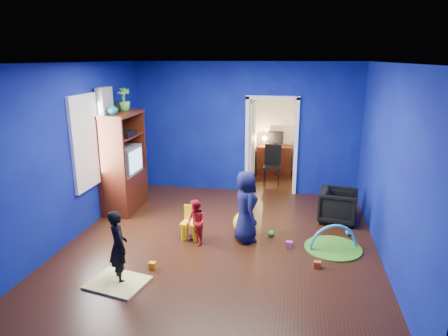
% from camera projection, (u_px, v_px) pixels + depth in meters
% --- Properties ---
extents(floor, '(5.00, 5.50, 0.01)m').
position_uv_depth(floor, '(222.00, 242.00, 6.66)').
color(floor, black).
rests_on(floor, ground).
extents(ceiling, '(5.00, 5.50, 0.01)m').
position_uv_depth(ceiling, '(222.00, 63.00, 5.88)').
color(ceiling, white).
rests_on(ceiling, wall_back).
extents(wall_back, '(5.00, 0.02, 2.90)m').
position_uv_depth(wall_back, '(245.00, 128.00, 8.88)').
color(wall_back, navy).
rests_on(wall_back, floor).
extents(wall_front, '(5.00, 0.02, 2.90)m').
position_uv_depth(wall_front, '(166.00, 229.00, 3.67)').
color(wall_front, navy).
rests_on(wall_front, floor).
extents(wall_left, '(0.02, 5.50, 2.90)m').
position_uv_depth(wall_left, '(76.00, 151.00, 6.71)').
color(wall_left, navy).
rests_on(wall_left, floor).
extents(wall_right, '(0.02, 5.50, 2.90)m').
position_uv_depth(wall_right, '(389.00, 165.00, 5.83)').
color(wall_right, navy).
rests_on(wall_right, floor).
extents(alcove, '(1.00, 1.75, 2.50)m').
position_uv_depth(alcove, '(274.00, 131.00, 9.65)').
color(alcove, silver).
rests_on(alcove, floor).
extents(armchair, '(0.78, 0.76, 0.62)m').
position_uv_depth(armchair, '(338.00, 206.00, 7.43)').
color(armchair, black).
rests_on(armchair, floor).
extents(child_black, '(0.43, 0.44, 1.02)m').
position_uv_depth(child_black, '(118.00, 246.00, 5.39)').
color(child_black, black).
rests_on(child_black, floor).
extents(child_navy, '(0.60, 0.70, 1.21)m').
position_uv_depth(child_navy, '(246.00, 206.00, 6.57)').
color(child_navy, '#0F1338').
rests_on(child_navy, floor).
extents(toddler_red, '(0.46, 0.47, 0.76)m').
position_uv_depth(toddler_red, '(196.00, 223.00, 6.48)').
color(toddler_red, red).
rests_on(toddler_red, floor).
extents(vase, '(0.27, 0.27, 0.22)m').
position_uv_depth(vase, '(112.00, 109.00, 7.31)').
color(vase, '#0C6167').
rests_on(vase, tv_armoire).
extents(potted_plant, '(0.33, 0.33, 0.45)m').
position_uv_depth(potted_plant, '(124.00, 99.00, 7.77)').
color(potted_plant, green).
rests_on(potted_plant, tv_armoire).
extents(tv_armoire, '(0.58, 1.14, 1.96)m').
position_uv_depth(tv_armoire, '(123.00, 162.00, 7.89)').
color(tv_armoire, '#381609').
rests_on(tv_armoire, floor).
extents(crt_tv, '(0.46, 0.70, 0.54)m').
position_uv_depth(crt_tv, '(125.00, 160.00, 7.87)').
color(crt_tv, silver).
rests_on(crt_tv, tv_armoire).
extents(yellow_blanket, '(0.85, 0.74, 0.03)m').
position_uv_depth(yellow_blanket, '(118.00, 283.00, 5.43)').
color(yellow_blanket, '#F2E07A').
rests_on(yellow_blanket, floor).
extents(hopper_ball, '(0.40, 0.40, 0.40)m').
position_uv_depth(hopper_ball, '(245.00, 223.00, 6.93)').
color(hopper_ball, yellow).
rests_on(hopper_ball, floor).
extents(kid_chair, '(0.31, 0.31, 0.50)m').
position_uv_depth(kid_chair, '(190.00, 225.00, 6.73)').
color(kid_chair, yellow).
rests_on(kid_chair, floor).
extents(play_mat, '(0.91, 0.91, 0.02)m').
position_uv_depth(play_mat, '(333.00, 248.00, 6.42)').
color(play_mat, '#4CA525').
rests_on(play_mat, floor).
extents(toy_arch, '(0.78, 0.31, 0.81)m').
position_uv_depth(toy_arch, '(333.00, 248.00, 6.42)').
color(toy_arch, '#3F8CD8').
rests_on(toy_arch, floor).
extents(window_left, '(0.03, 0.95, 1.55)m').
position_uv_depth(window_left, '(87.00, 141.00, 7.01)').
color(window_left, white).
rests_on(window_left, wall_left).
extents(curtain, '(0.14, 0.42, 2.40)m').
position_uv_depth(curtain, '(108.00, 151.00, 7.59)').
color(curtain, slate).
rests_on(curtain, floor).
extents(doorway, '(1.16, 0.10, 2.10)m').
position_uv_depth(doorway, '(271.00, 147.00, 8.88)').
color(doorway, white).
rests_on(doorway, floor).
extents(study_desk, '(0.88, 0.44, 0.75)m').
position_uv_depth(study_desk, '(274.00, 160.00, 10.49)').
color(study_desk, '#3D140A').
rests_on(study_desk, floor).
extents(desk_monitor, '(0.40, 0.05, 0.32)m').
position_uv_depth(desk_monitor, '(275.00, 137.00, 10.45)').
color(desk_monitor, black).
rests_on(desk_monitor, study_desk).
extents(desk_lamp, '(0.14, 0.14, 0.14)m').
position_uv_depth(desk_lamp, '(265.00, 138.00, 10.45)').
color(desk_lamp, '#FFD88C').
rests_on(desk_lamp, study_desk).
extents(folding_chair, '(0.40, 0.40, 0.92)m').
position_uv_depth(folding_chair, '(272.00, 166.00, 9.56)').
color(folding_chair, black).
rests_on(folding_chair, floor).
extents(book_shelf, '(0.88, 0.24, 0.04)m').
position_uv_depth(book_shelf, '(277.00, 96.00, 10.15)').
color(book_shelf, white).
rests_on(book_shelf, study_desk).
extents(toy_0, '(0.10, 0.08, 0.10)m').
position_uv_depth(toy_0, '(317.00, 265.00, 5.84)').
color(toy_0, red).
rests_on(toy_0, floor).
extents(toy_1, '(0.11, 0.11, 0.11)m').
position_uv_depth(toy_1, '(348.00, 232.00, 6.89)').
color(toy_1, blue).
rests_on(toy_1, floor).
extents(toy_2, '(0.10, 0.08, 0.10)m').
position_uv_depth(toy_2, '(153.00, 265.00, 5.81)').
color(toy_2, orange).
rests_on(toy_2, floor).
extents(toy_3, '(0.11, 0.11, 0.11)m').
position_uv_depth(toy_3, '(271.00, 233.00, 6.86)').
color(toy_3, green).
rests_on(toy_3, floor).
extents(toy_4, '(0.10, 0.08, 0.10)m').
position_uv_depth(toy_4, '(289.00, 244.00, 6.46)').
color(toy_4, '#C04895').
rests_on(toy_4, floor).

